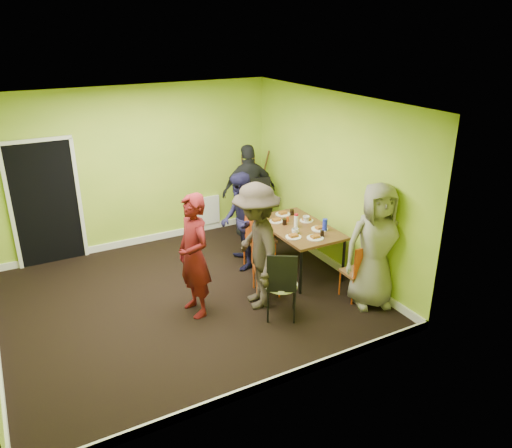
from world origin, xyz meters
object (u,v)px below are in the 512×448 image
at_px(chair_left_near, 261,261).
at_px(person_standing, 194,256).
at_px(dining_table, 298,230).
at_px(chair_left_far, 254,234).
at_px(person_front_end, 376,246).
at_px(chair_back_end, 258,196).
at_px(thermos, 296,221).
at_px(easel, 253,190).
at_px(person_left_far, 240,221).
at_px(blue_bottle, 325,225).
at_px(person_back_end, 249,191).
at_px(chair_bentwood, 282,282).
at_px(chair_front_end, 359,269).
at_px(person_left_near, 256,246).
at_px(orange_bottle, 288,219).

xyz_separation_m(chair_left_near, person_standing, (-1.04, -0.02, 0.34)).
distance_m(dining_table, chair_left_far, 0.70).
distance_m(person_standing, person_front_end, 2.48).
height_order(chair_back_end, thermos, chair_back_end).
height_order(easel, person_left_far, person_left_far).
xyz_separation_m(blue_bottle, person_back_end, (-0.29, 1.95, 0.02)).
distance_m(chair_bentwood, blue_bottle, 1.50).
height_order(chair_bentwood, person_front_end, person_front_end).
relative_size(chair_left_far, chair_front_end, 1.24).
distance_m(person_standing, person_left_far, 1.52).
distance_m(dining_table, person_left_far, 0.93).
bearing_deg(blue_bottle, thermos, 133.37).
bearing_deg(person_front_end, chair_bentwood, -171.26).
bearing_deg(chair_left_far, person_left_near, -22.01).
relative_size(dining_table, person_front_end, 0.83).
relative_size(chair_left_near, chair_front_end, 1.07).
bearing_deg(blue_bottle, chair_left_near, -177.29).
height_order(chair_back_end, person_left_far, person_left_far).
height_order(dining_table, chair_front_end, chair_front_end).
xyz_separation_m(person_left_near, person_back_end, (1.06, 2.23, -0.03)).
bearing_deg(chair_left_near, dining_table, 133.38).
distance_m(dining_table, blue_bottle, 0.46).
bearing_deg(orange_bottle, chair_left_far, 169.69).
relative_size(chair_left_far, easel, 0.72).
bearing_deg(chair_bentwood, blue_bottle, 63.36).
xyz_separation_m(chair_left_near, easel, (1.16, 2.40, 0.22)).
bearing_deg(thermos, person_front_end, -73.62).
bearing_deg(orange_bottle, person_left_far, 158.39).
relative_size(person_standing, person_back_end, 0.99).
distance_m(blue_bottle, person_back_end, 1.97).
bearing_deg(person_front_end, person_left_near, 172.01).
bearing_deg(person_left_near, dining_table, 132.48).
height_order(chair_back_end, person_back_end, person_back_end).
distance_m(chair_left_near, person_left_near, 0.48).
bearing_deg(chair_bentwood, orange_bottle, 86.89).
xyz_separation_m(orange_bottle, person_standing, (-1.89, -0.68, 0.07)).
bearing_deg(dining_table, person_left_near, -150.17).
bearing_deg(chair_left_far, person_front_end, 33.20).
bearing_deg(chair_front_end, person_front_end, -56.89).
distance_m(chair_left_far, chair_back_end, 1.26).
bearing_deg(chair_left_near, blue_bottle, 111.85).
relative_size(chair_front_end, person_front_end, 0.48).
bearing_deg(chair_front_end, chair_back_end, 95.81).
relative_size(dining_table, chair_back_end, 1.31).
bearing_deg(thermos, easel, 80.78).
xyz_separation_m(chair_front_end, person_back_end, (-0.27, 2.83, 0.38)).
bearing_deg(person_left_far, person_front_end, 47.72).
bearing_deg(chair_left_far, chair_back_end, 153.70).
height_order(chair_left_near, chair_bentwood, chair_bentwood).
relative_size(person_standing, person_left_near, 0.96).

